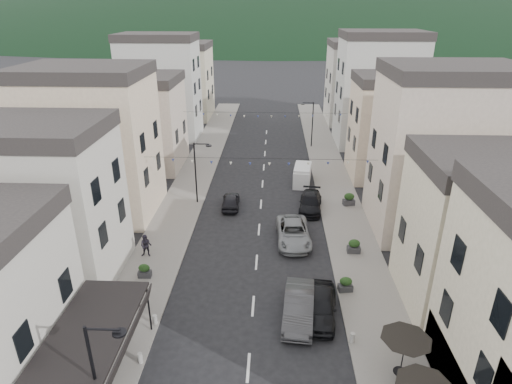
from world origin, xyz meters
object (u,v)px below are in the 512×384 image
parked_car_c (293,233)px  delivery_van (302,174)px  parked_car_a (320,306)px  parked_car_d (311,203)px  pedestrian_a (137,297)px  parked_car_e (231,201)px  parked_car_b (299,307)px  pedestrian_b (146,246)px

parked_car_c → delivery_van: (1.39, 12.26, 0.22)m
parked_car_a → parked_car_d: size_ratio=0.95×
parked_car_c → parked_car_d: 6.13m
delivery_van → pedestrian_a: 23.92m
delivery_van → parked_car_e: bearing=-131.2°
parked_car_a → parked_car_e: bearing=122.5°
parked_car_d → parked_car_e: parked_car_d is taller
parked_car_c → parked_car_b: bearing=-92.9°
parked_car_c → parked_car_e: (-5.60, 6.05, -0.11)m
parked_car_a → pedestrian_b: 13.78m
pedestrian_a → pedestrian_b: (-1.07, 5.91, 0.08)m
delivery_van → pedestrian_b: (-12.43, -15.13, 0.02)m
pedestrian_a → pedestrian_b: 6.01m
parked_car_c → delivery_van: delivery_van is taller
parked_car_a → parked_car_c: 9.06m
parked_car_c → pedestrian_a: bearing=-141.5°
parked_car_b → pedestrian_b: size_ratio=2.82×
parked_car_e → delivery_van: (6.99, 6.22, 0.33)m
pedestrian_b → parked_car_e: bearing=57.9°
parked_car_c → pedestrian_a: 13.29m
parked_car_a → parked_car_c: size_ratio=0.83×
delivery_van → pedestrian_a: delivery_van is taller
parked_car_a → parked_car_e: 16.53m
parked_car_a → pedestrian_a: size_ratio=2.88×
parked_car_c → parked_car_a: bearing=-84.5°
parked_car_e → parked_car_c: bearing=130.6°
parked_car_d → delivery_van: delivery_van is taller
parked_car_e → pedestrian_a: pedestrian_a is taller
parked_car_c → parked_car_e: size_ratio=1.44×
delivery_van → pedestrian_a: bearing=-111.3°
parked_car_e → pedestrian_b: 10.45m
parked_car_b → parked_car_e: size_ratio=1.29×
parked_car_b → pedestrian_b: pedestrian_b is taller
parked_car_d → parked_car_e: bearing=-174.7°
parked_car_b → delivery_van: bearing=91.5°
parked_car_a → parked_car_e: size_ratio=1.20×
pedestrian_b → parked_car_a: bearing=-27.0°
parked_car_b → pedestrian_a: size_ratio=3.10×
parked_car_d → pedestrian_a: 18.79m
parked_car_b → pedestrian_a: pedestrian_a is taller
parked_car_d → pedestrian_a: bearing=-122.1°
parked_car_e → delivery_van: 9.36m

